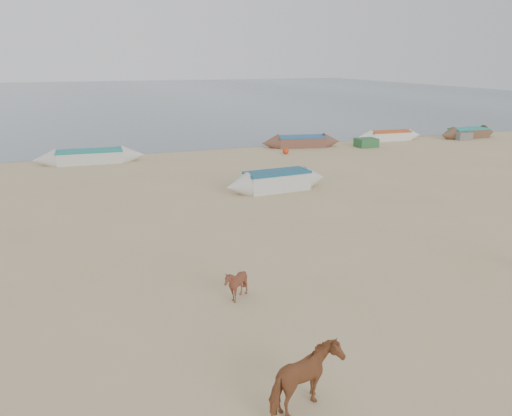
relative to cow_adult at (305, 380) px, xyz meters
The scene contains 7 objects.
ground 6.19m from the cow_adult, 65.45° to the left, with size 140.00×140.00×0.00m, color tan.
sea 87.64m from the cow_adult, 88.33° to the left, with size 160.00×160.00×0.00m, color slate.
cow_adult is the anchor object (origin of this frame).
calf_front 4.69m from the cow_adult, 87.90° to the left, with size 0.76×0.86×0.95m, color brown.
near_canoe 16.31m from the cow_adult, 69.32° to the left, with size 5.47×1.28×0.98m, color silver, non-canonical shape.
waterline_canoes 25.77m from the cow_adult, 84.76° to the left, with size 56.37×3.83×0.94m.
beach_clutter 25.98m from the cow_adult, 74.23° to the left, with size 46.56×5.51×0.64m.
Camera 1 is at (-6.15, -12.71, 6.36)m, focal length 35.00 mm.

